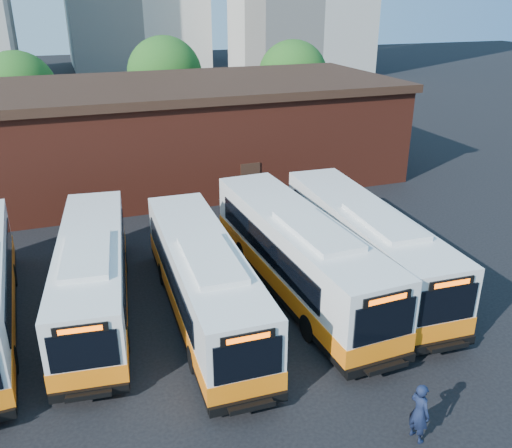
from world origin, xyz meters
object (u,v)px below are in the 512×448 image
object	(u,v)px
bus_midwest	(204,283)
bus_east	(364,246)
bus_mideast	(298,256)
bus_west	(93,277)
transit_worker	(419,412)

from	to	relation	value
bus_midwest	bus_east	size ratio (longest dim) A/B	0.95
bus_mideast	bus_midwest	bearing A→B (deg)	-173.81
bus_west	bus_midwest	distance (m)	4.35
bus_west	transit_worker	xyz separation A→B (m)	(7.85, -10.08, -0.51)
bus_mideast	bus_west	bearing A→B (deg)	168.35
bus_east	bus_midwest	bearing A→B (deg)	-171.58
bus_west	bus_midwest	size ratio (longest dim) A/B	0.99
bus_midwest	bus_east	world-z (taller)	bus_east
bus_west	transit_worker	world-z (taller)	bus_west
bus_west	bus_midwest	bearing A→B (deg)	-19.86
bus_east	transit_worker	world-z (taller)	bus_east
bus_west	bus_mideast	world-z (taller)	bus_mideast
bus_west	transit_worker	bearing A→B (deg)	-45.47
bus_east	transit_worker	bearing A→B (deg)	-107.92
bus_midwest	bus_west	bearing A→B (deg)	155.19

